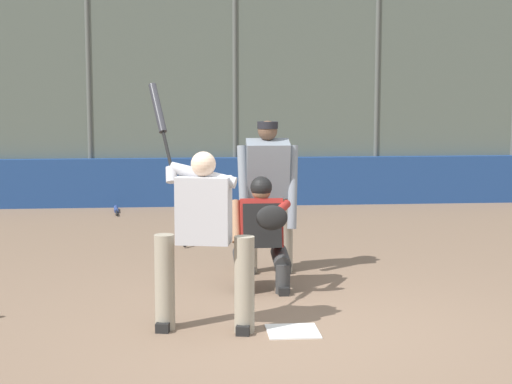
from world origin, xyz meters
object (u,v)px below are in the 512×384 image
(catcher_behind_plate, at_px, (262,232))
(spare_bat_near_backstop, at_px, (116,210))
(batter_at_plate, at_px, (203,234))
(umpire_home, at_px, (267,192))
(spare_bat_by_padding, at_px, (211,239))

(catcher_behind_plate, relative_size, spare_bat_near_backstop, 1.37)
(batter_at_plate, relative_size, umpire_home, 1.24)
(catcher_behind_plate, xyz_separation_m, spare_bat_by_padding, (0.42, -2.66, -0.56))
(catcher_behind_plate, distance_m, spare_bat_by_padding, 2.75)
(batter_at_plate, distance_m, catcher_behind_plate, 1.50)
(umpire_home, bearing_deg, spare_bat_near_backstop, -65.93)
(batter_at_plate, distance_m, spare_bat_by_padding, 4.09)
(catcher_behind_plate, relative_size, spare_bat_by_padding, 1.62)
(catcher_behind_plate, bearing_deg, spare_bat_near_backstop, -70.60)
(batter_at_plate, relative_size, spare_bat_near_backstop, 2.49)
(catcher_behind_plate, height_order, spare_bat_near_backstop, catcher_behind_plate)
(spare_bat_by_padding, bearing_deg, batter_at_plate, -143.43)
(batter_at_plate, xyz_separation_m, spare_bat_near_backstop, (1.22, -6.73, -0.78))
(batter_at_plate, height_order, catcher_behind_plate, batter_at_plate)
(batter_at_plate, relative_size, spare_bat_by_padding, 2.95)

